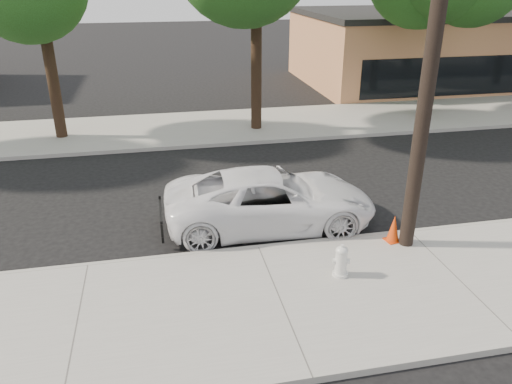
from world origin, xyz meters
The scene contains 9 objects.
ground centered at (0.00, 0.00, 0.00)m, with size 120.00×120.00×0.00m, color black.
near_sidewalk centered at (0.00, -4.30, 0.07)m, with size 90.00×4.40×0.15m, color gray.
far_sidewalk centered at (0.00, 8.50, 0.07)m, with size 90.00×5.00×0.15m, color gray.
curb_near centered at (0.00, -2.10, 0.07)m, with size 90.00×0.12×0.16m, color #9E9B93.
building_main centered at (16.00, 16.00, 2.00)m, with size 18.00×10.00×4.00m, color tan.
utility_pole centered at (3.60, -2.70, 4.70)m, with size 1.40×0.34×9.00m.
police_cruiser centered at (0.61, -0.80, 0.77)m, with size 2.56×5.55×1.54m, color white.
fire_hydrant centered at (1.52, -3.70, 0.50)m, with size 0.39×0.35×0.72m.
traffic_cone centered at (3.34, -2.50, 0.48)m, with size 0.41×0.41×0.69m.
Camera 1 is at (-2.19, -12.47, 6.31)m, focal length 35.00 mm.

